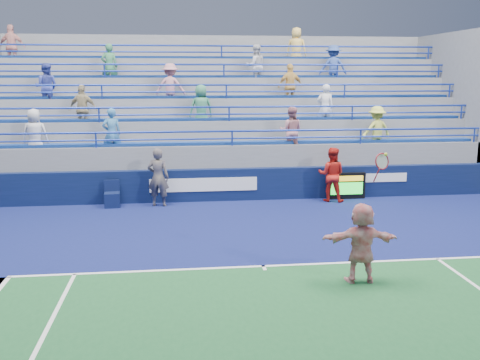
{
  "coord_description": "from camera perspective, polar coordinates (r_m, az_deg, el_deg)",
  "views": [
    {
      "loc": [
        -1.85,
        -11.19,
        4.23
      ],
      "look_at": [
        -0.23,
        2.5,
        1.5
      ],
      "focal_mm": 40.0,
      "sensor_mm": 36.0,
      "label": 1
    }
  ],
  "objects": [
    {
      "name": "judge_chair",
      "position": [
        17.77,
        -13.46,
        -1.96
      ],
      "size": [
        0.52,
        0.53,
        0.86
      ],
      "color": "#0C153A",
      "rests_on": "ground"
    },
    {
      "name": "ball_girl",
      "position": [
        18.21,
        9.73,
        0.57
      ],
      "size": [
        1.09,
        0.98,
        1.84
      ],
      "primitive_type": "imported",
      "rotation": [
        0.0,
        0.0,
        2.76
      ],
      "color": "red",
      "rests_on": "ground"
    },
    {
      "name": "serve_speed_board",
      "position": [
        18.71,
        11.26,
        -0.63
      ],
      "size": [
        1.33,
        0.18,
        0.92
      ],
      "color": "black",
      "rests_on": "ground"
    },
    {
      "name": "ground",
      "position": [
        12.11,
        2.5,
        -9.26
      ],
      "size": [
        120.0,
        120.0,
        0.0
      ],
      "primitive_type": "plane",
      "color": "#333538"
    },
    {
      "name": "bleacher_stand",
      "position": [
        21.71,
        -1.84,
        4.1
      ],
      "size": [
        18.0,
        5.6,
        6.13
      ],
      "color": "slate",
      "rests_on": "ground"
    },
    {
      "name": "line_judge",
      "position": [
        17.47,
        -8.72,
        0.28
      ],
      "size": [
        0.78,
        0.59,
        1.92
      ],
      "primitive_type": "imported",
      "rotation": [
        0.0,
        0.0,
        2.93
      ],
      "color": "#141939",
      "rests_on": "ground"
    },
    {
      "name": "tennis_player",
      "position": [
        11.28,
        12.82,
        -6.54
      ],
      "size": [
        1.6,
        0.61,
        2.71
      ],
      "color": "white",
      "rests_on": "ground"
    },
    {
      "name": "sponsor_wall",
      "position": [
        18.16,
        -0.76,
        -0.48
      ],
      "size": [
        18.0,
        0.32,
        1.1
      ],
      "color": "#091535",
      "rests_on": "ground"
    }
  ]
}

